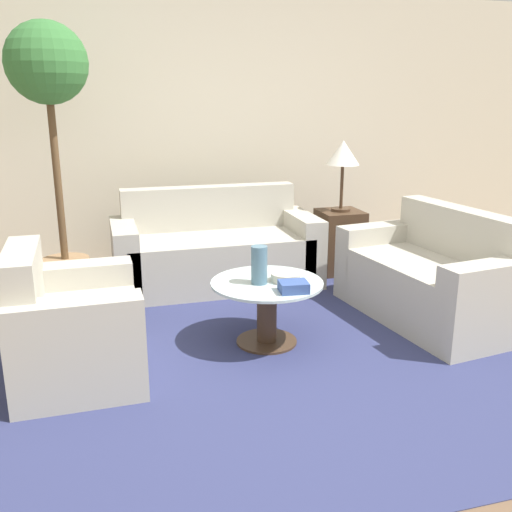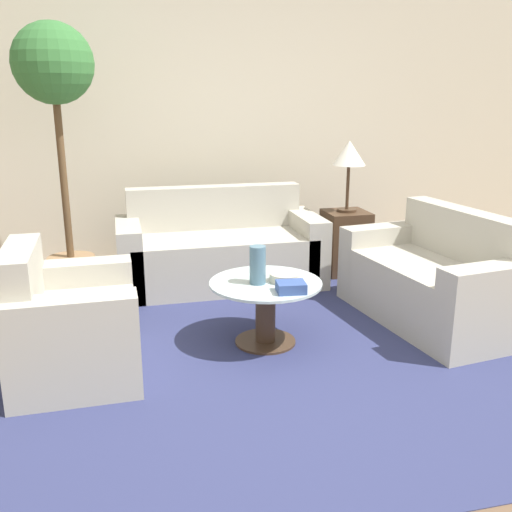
% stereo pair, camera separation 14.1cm
% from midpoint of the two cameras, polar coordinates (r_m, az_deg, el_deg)
% --- Properties ---
extents(ground_plane, '(14.00, 14.00, 0.00)m').
position_cam_midpoint_polar(ground_plane, '(3.26, 4.07, -14.34)').
color(ground_plane, brown).
extents(wall_back, '(10.00, 0.06, 2.60)m').
position_cam_midpoint_polar(wall_back, '(5.79, -6.20, 12.43)').
color(wall_back, beige).
rests_on(wall_back, ground_plane).
extents(rug, '(3.57, 3.57, 0.01)m').
position_cam_midpoint_polar(rug, '(3.95, -0.03, -8.62)').
color(rug, navy).
rests_on(rug, ground_plane).
extents(sofa_main, '(1.77, 0.78, 0.84)m').
position_cam_midpoint_polar(sofa_main, '(5.08, -4.92, 0.41)').
color(sofa_main, '#B2AD9E').
rests_on(sofa_main, ground_plane).
extents(armchair, '(0.73, 0.90, 0.81)m').
position_cam_midpoint_polar(armchair, '(3.59, -19.36, -7.17)').
color(armchair, '#B2AD9E').
rests_on(armchair, ground_plane).
extents(loveseat, '(0.92, 1.50, 0.83)m').
position_cam_midpoint_polar(loveseat, '(4.47, 16.48, -2.40)').
color(loveseat, '#B2AD9E').
rests_on(loveseat, ground_plane).
extents(coffee_table, '(0.75, 0.75, 0.44)m').
position_cam_midpoint_polar(coffee_table, '(3.84, -0.03, -4.81)').
color(coffee_table, '#422D1E').
rests_on(coffee_table, ground_plane).
extents(side_table, '(0.39, 0.39, 0.59)m').
position_cam_midpoint_polar(side_table, '(5.44, 7.61, 1.44)').
color(side_table, '#422D1E').
rests_on(side_table, ground_plane).
extents(table_lamp, '(0.30, 0.30, 0.65)m').
position_cam_midpoint_polar(table_lamp, '(5.30, 7.93, 9.93)').
color(table_lamp, '#422D1E').
rests_on(table_lamp, side_table).
extents(potted_plant, '(0.63, 0.63, 2.19)m').
position_cam_midpoint_polar(potted_plant, '(4.89, -20.70, 14.23)').
color(potted_plant, '#93704C').
rests_on(potted_plant, ground_plane).
extents(vase, '(0.11, 0.11, 0.25)m').
position_cam_midpoint_polar(vase, '(3.71, -0.77, -0.90)').
color(vase, slate).
rests_on(vase, coffee_table).
extents(bowl, '(0.20, 0.20, 0.06)m').
position_cam_midpoint_polar(bowl, '(3.79, 1.93, -2.12)').
color(bowl, beige).
rests_on(bowl, coffee_table).
extents(book_stack, '(0.19, 0.16, 0.07)m').
position_cam_midpoint_polar(book_stack, '(3.59, 2.65, -3.09)').
color(book_stack, '#334C8C').
rests_on(book_stack, coffee_table).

